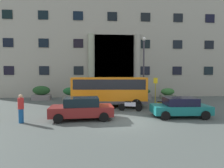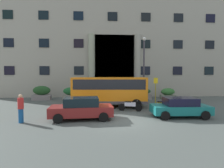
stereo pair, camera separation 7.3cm
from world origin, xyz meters
name	(u,v)px [view 2 (the right image)]	position (x,y,z in m)	size (l,w,h in m)	color
ground_plane	(125,122)	(0.00, 0.00, -0.06)	(80.00, 64.00, 0.12)	#454C48
office_building_facade	(111,42)	(0.00, 17.48, 8.20)	(33.90, 9.68, 16.41)	gray
orange_minibus	(110,89)	(-0.75, 5.50, 1.68)	(7.02, 3.14, 2.81)	orange
bus_stop_sign	(156,88)	(4.20, 7.12, 1.69)	(0.44, 0.08, 2.74)	#9F9213
hedge_planter_far_east	(42,93)	(-8.70, 10.55, 0.83)	(2.16, 0.86, 1.72)	slate
hedge_planter_entrance_right	(168,94)	(6.93, 10.81, 0.65)	(1.83, 1.00, 1.34)	#636C59
hedge_planter_entrance_left	(143,94)	(3.62, 10.66, 0.65)	(2.15, 0.71, 1.35)	slate
hedge_planter_west	(71,94)	(-5.18, 10.42, 0.74)	(1.96, 0.80, 1.54)	gray
white_taxi_kerbside	(180,107)	(4.16, 0.98, 0.72)	(4.10, 2.13, 1.41)	#146867
parked_estate_mid	(81,108)	(-2.92, 0.75, 0.76)	(4.38, 2.32, 1.50)	maroon
motorcycle_far_end	(87,106)	(-2.74, 3.38, 0.46)	(1.97, 0.78, 0.89)	black
scooter_by_planter	(130,106)	(0.84, 3.33, 0.46)	(1.97, 0.78, 0.89)	black
motorcycle_near_kerb	(162,106)	(3.59, 3.23, 0.46)	(1.99, 0.55, 0.89)	black
pedestrian_woman_dark_dress	(21,108)	(-6.69, 0.03, 0.93)	(0.36, 0.36, 1.83)	#174C8A
lamppost_plaza_centre	(144,64)	(3.27, 8.56, 4.25)	(0.40, 0.40, 7.26)	#39363E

